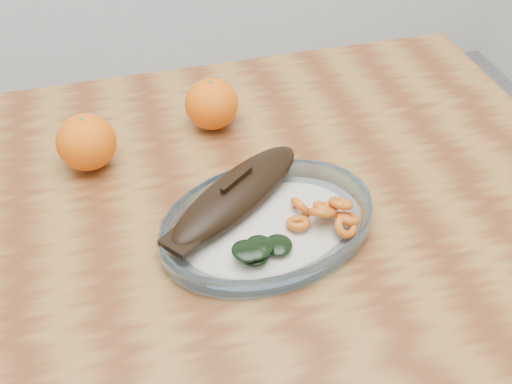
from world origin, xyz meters
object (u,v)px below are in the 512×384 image
orange_left (86,142)px  dining_table (185,272)px  plated_meal (266,221)px  orange_right (211,104)px

orange_left → dining_table: bearing=-56.3°
dining_table → plated_meal: bearing=-22.8°
plated_meal → orange_right: bearing=80.5°
orange_left → orange_right: (0.20, 0.05, -0.00)m
dining_table → orange_right: orange_right is taller
plated_meal → orange_right: orange_right is taller
dining_table → orange_left: bearing=123.7°
plated_meal → orange_left: (-0.21, 0.20, 0.02)m
dining_table → orange_right: (0.09, 0.21, 0.14)m
plated_meal → dining_table: bearing=143.9°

